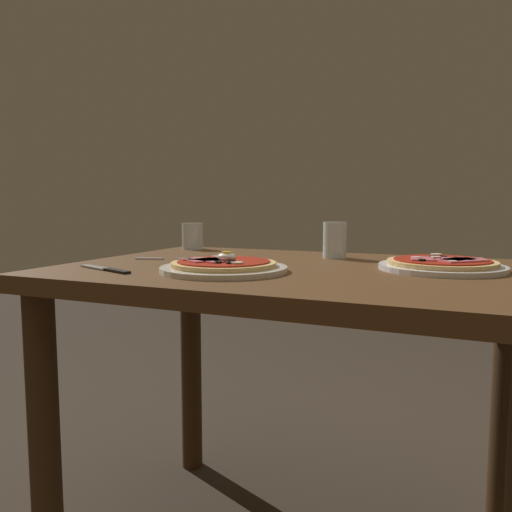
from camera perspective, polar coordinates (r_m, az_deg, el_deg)
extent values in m
cube|color=brown|center=(1.22, 4.37, -2.13)|extent=(1.10, 0.77, 0.04)
cylinder|color=#3C2715|center=(1.33, -22.74, -19.36)|extent=(0.07, 0.07, 0.73)
cylinder|color=#3C2715|center=(1.80, -7.33, -12.09)|extent=(0.07, 0.07, 0.73)
cylinder|color=#3C2715|center=(1.57, 26.24, -15.44)|extent=(0.07, 0.07, 0.73)
cylinder|color=silver|center=(1.13, -3.65, -1.47)|extent=(0.28, 0.28, 0.01)
cylinder|color=#DBB26B|center=(1.13, -3.66, -0.92)|extent=(0.23, 0.23, 0.01)
cylinder|color=#A82314|center=(1.13, -3.66, -0.59)|extent=(0.21, 0.21, 0.00)
torus|color=black|center=(1.15, -3.05, -0.28)|extent=(0.02, 0.02, 0.00)
torus|color=black|center=(1.14, -2.81, -0.34)|extent=(0.02, 0.02, 0.00)
torus|color=black|center=(1.08, -4.38, -0.70)|extent=(0.02, 0.02, 0.00)
torus|color=black|center=(1.08, -2.63, -0.68)|extent=(0.02, 0.02, 0.00)
torus|color=black|center=(1.07, -2.92, -0.76)|extent=(0.02, 0.02, 0.00)
torus|color=black|center=(1.13, -7.44, -0.42)|extent=(0.02, 0.02, 0.00)
cube|color=#C65B66|center=(1.12, -4.94, -0.48)|extent=(0.11, 0.09, 0.00)
cube|color=#D16B70|center=(1.14, -5.62, -0.38)|extent=(0.09, 0.07, 0.00)
cube|color=#C65B66|center=(1.13, -5.52, -0.46)|extent=(0.09, 0.10, 0.00)
cylinder|color=beige|center=(1.19, -4.55, -0.09)|extent=(0.02, 0.02, 0.00)
cylinder|color=beige|center=(1.07, -2.17, -0.78)|extent=(0.03, 0.03, 0.00)
ellipsoid|color=white|center=(1.11, -3.33, -0.12)|extent=(0.04, 0.03, 0.02)
cylinder|color=yellow|center=(1.11, -3.34, 0.40)|extent=(0.02, 0.02, 0.00)
cylinder|color=white|center=(1.23, 20.20, -1.21)|extent=(0.28, 0.28, 0.01)
cylinder|color=#DBB26B|center=(1.23, 20.22, -0.70)|extent=(0.24, 0.24, 0.01)
cylinder|color=#A82314|center=(1.23, 20.23, -0.40)|extent=(0.21, 0.21, 0.00)
torus|color=black|center=(1.26, 20.35, -0.08)|extent=(0.02, 0.02, 0.00)
torus|color=black|center=(1.27, 19.38, -0.02)|extent=(0.02, 0.02, 0.00)
torus|color=black|center=(1.18, 18.20, -0.43)|extent=(0.02, 0.02, 0.00)
cube|color=#C65B66|center=(1.23, 22.46, -0.33)|extent=(0.10, 0.08, 0.00)
cube|color=#C65B66|center=(1.21, 18.30, -0.29)|extent=(0.06, 0.08, 0.00)
cube|color=#C65B66|center=(1.20, 21.66, -0.46)|extent=(0.11, 0.10, 0.00)
cube|color=#C65B66|center=(1.22, 21.91, -0.36)|extent=(0.08, 0.10, 0.00)
cylinder|color=beige|center=(1.17, 21.35, -0.58)|extent=(0.02, 0.02, 0.00)
cylinder|color=beige|center=(1.23, 17.64, -0.17)|extent=(0.02, 0.02, 0.00)
cylinder|color=beige|center=(1.31, 19.69, 0.15)|extent=(0.03, 0.03, 0.00)
cylinder|color=beige|center=(1.25, 19.65, -0.12)|extent=(0.02, 0.02, 0.00)
cylinder|color=silver|center=(1.42, 8.89, 1.80)|extent=(0.07, 0.07, 0.10)
cylinder|color=silver|center=(1.42, 8.87, 0.99)|extent=(0.06, 0.06, 0.06)
cylinder|color=silver|center=(1.69, -7.18, 2.24)|extent=(0.07, 0.07, 0.09)
cylinder|color=silver|center=(1.69, -7.17, 1.66)|extent=(0.06, 0.06, 0.05)
cube|color=silver|center=(1.40, -11.93, -0.30)|extent=(0.08, 0.03, 0.00)
cube|color=silver|center=(1.36, -8.15, -0.39)|extent=(0.04, 0.01, 0.00)
cube|color=silver|center=(1.36, -8.10, -0.37)|extent=(0.04, 0.01, 0.00)
cube|color=silver|center=(1.37, -8.05, -0.35)|extent=(0.04, 0.01, 0.00)
cube|color=silver|center=(1.37, -8.00, -0.33)|extent=(0.04, 0.01, 0.00)
cube|color=silver|center=(1.24, -17.69, -1.21)|extent=(0.11, 0.06, 0.00)
cube|color=black|center=(1.16, -15.47, -1.64)|extent=(0.09, 0.05, 0.01)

